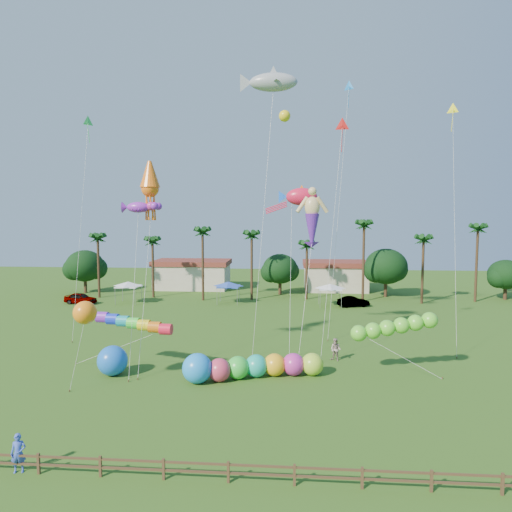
# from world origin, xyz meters

# --- Properties ---
(ground) EXTENTS (160.00, 160.00, 0.00)m
(ground) POSITION_xyz_m (0.00, 0.00, 0.00)
(ground) COLOR #285116
(ground) RESTS_ON ground
(tree_line) EXTENTS (69.46, 8.91, 11.00)m
(tree_line) POSITION_xyz_m (3.57, 44.00, 4.28)
(tree_line) COLOR #3A2819
(tree_line) RESTS_ON ground
(buildings_row) EXTENTS (35.00, 7.00, 4.00)m
(buildings_row) POSITION_xyz_m (-3.09, 50.00, 2.00)
(buildings_row) COLOR beige
(buildings_row) RESTS_ON ground
(tent_row) EXTENTS (31.00, 4.00, 0.60)m
(tent_row) POSITION_xyz_m (-6.00, 36.33, 2.75)
(tent_row) COLOR white
(tent_row) RESTS_ON ground
(fence) EXTENTS (36.12, 0.12, 1.00)m
(fence) POSITION_xyz_m (0.00, -6.00, 0.61)
(fence) COLOR brown
(fence) RESTS_ON ground
(car_a) EXTENTS (4.74, 2.52, 1.53)m
(car_a) POSITION_xyz_m (-26.53, 35.03, 0.77)
(car_a) COLOR #4C4C54
(car_a) RESTS_ON ground
(car_b) EXTENTS (4.46, 2.61, 1.39)m
(car_b) POSITION_xyz_m (11.14, 35.86, 0.69)
(car_b) COLOR #4C4C54
(car_b) RESTS_ON ground
(spectator_a) EXTENTS (0.78, 0.62, 1.87)m
(spectator_a) POSITION_xyz_m (-10.01, -5.93, 0.94)
(spectator_a) COLOR blue
(spectator_a) RESTS_ON ground
(spectator_b) EXTENTS (1.16, 1.09, 1.90)m
(spectator_b) POSITION_xyz_m (6.55, 12.25, 0.95)
(spectator_b) COLOR #A68C8A
(spectator_b) RESTS_ON ground
(caterpillar_inflatable) EXTENTS (10.63, 4.52, 2.18)m
(caterpillar_inflatable) POSITION_xyz_m (-0.34, 7.42, 0.92)
(caterpillar_inflatable) COLOR #DA395B
(caterpillar_inflatable) RESTS_ON ground
(blue_ball) EXTENTS (2.29, 2.29, 2.29)m
(blue_ball) POSITION_xyz_m (-10.77, 7.33, 1.14)
(blue_ball) COLOR blue
(blue_ball) RESTS_ON ground
(rainbow_tube) EXTENTS (9.76, 3.02, 3.95)m
(rainbow_tube) POSITION_xyz_m (-8.34, 7.92, 3.51)
(rainbow_tube) COLOR #F31B3A
(rainbow_tube) RESTS_ON ground
(green_worm) EXTENTS (9.57, 2.39, 3.97)m
(green_worm) POSITION_xyz_m (7.94, 8.92, 3.24)
(green_worm) COLOR #61D52F
(green_worm) RESTS_ON ground
(orange_ball_kite) EXTENTS (1.98, 1.62, 6.32)m
(orange_ball_kite) POSITION_xyz_m (-11.35, 4.21, 5.51)
(orange_ball_kite) COLOR orange
(orange_ball_kite) RESTS_ON ground
(merman_kite) EXTENTS (2.57, 5.16, 14.29)m
(merman_kite) POSITION_xyz_m (4.63, 16.18, 11.66)
(merman_kite) COLOR #DFBF7F
(merman_kite) RESTS_ON ground
(fish_kite) EXTENTS (4.66, 7.26, 14.91)m
(fish_kite) POSITION_xyz_m (3.70, 18.01, 13.97)
(fish_kite) COLOR #E31940
(fish_kite) RESTS_ON ground
(shark_kite) EXTENTS (6.05, 6.48, 25.68)m
(shark_kite) POSITION_xyz_m (0.99, 18.09, 24.60)
(shark_kite) COLOR #959CA3
(shark_kite) RESTS_ON ground
(squid_kite) EXTENTS (2.06, 4.68, 16.58)m
(squid_kite) POSITION_xyz_m (-8.46, 10.12, 14.32)
(squid_kite) COLOR orange
(squid_kite) RESTS_ON ground
(lobster_kite) EXTENTS (3.12, 4.42, 13.43)m
(lobster_kite) POSITION_xyz_m (-9.26, 9.54, 12.82)
(lobster_kite) COLOR purple
(lobster_kite) RESTS_ON ground
(delta_kite_red) EXTENTS (2.58, 3.74, 20.65)m
(delta_kite_red) POSITION_xyz_m (7.06, 15.01, 19.71)
(delta_kite_red) COLOR red
(delta_kite_red) RESTS_ON ground
(delta_kite_yellow) EXTENTS (1.14, 4.24, 22.27)m
(delta_kite_yellow) POSITION_xyz_m (17.13, 17.39, 21.23)
(delta_kite_yellow) COLOR #FFF81A
(delta_kite_yellow) RESTS_ON ground
(delta_kite_green) EXTENTS (1.00, 5.07, 22.37)m
(delta_kite_green) POSITION_xyz_m (-17.98, 20.19, 21.37)
(delta_kite_green) COLOR #35E15C
(delta_kite_green) RESTS_ON ground
(delta_kite_blue) EXTENTS (2.60, 3.53, 25.58)m
(delta_kite_blue) POSITION_xyz_m (8.31, 21.33, 24.44)
(delta_kite_blue) COLOR blue
(delta_kite_blue) RESTS_ON ground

